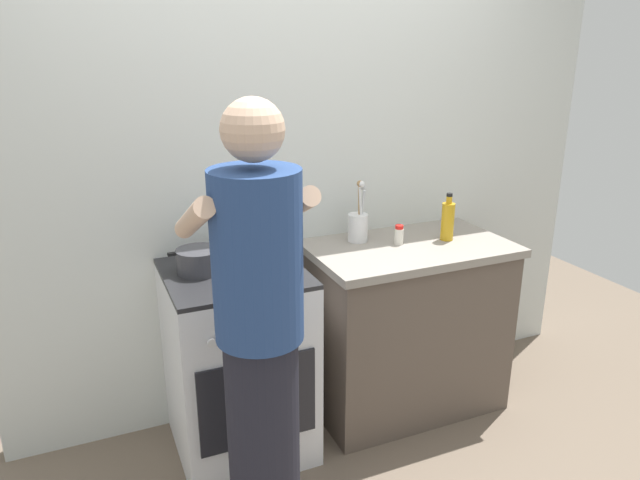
{
  "coord_description": "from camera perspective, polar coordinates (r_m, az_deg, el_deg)",
  "views": [
    {
      "loc": [
        -0.95,
        -2.2,
        1.85
      ],
      "look_at": [
        0.05,
        0.12,
        1.0
      ],
      "focal_mm": 32.99,
      "sensor_mm": 36.0,
      "label": 1
    }
  ],
  "objects": [
    {
      "name": "spice_bottle",
      "position": [
        2.93,
        7.67,
        0.49
      ],
      "size": [
        0.04,
        0.04,
        0.1
      ],
      "color": "silver",
      "rests_on": "countertop"
    },
    {
      "name": "ground",
      "position": [
        3.03,
        0.03,
        -19.07
      ],
      "size": [
        6.0,
        6.0,
        0.0
      ],
      "primitive_type": "plane",
      "color": "#6B5B4C"
    },
    {
      "name": "back_wall",
      "position": [
        3.0,
        -0.25,
        7.04
      ],
      "size": [
        3.2,
        0.1,
        2.5
      ],
      "color": "silver",
      "rests_on": "ground"
    },
    {
      "name": "pot",
      "position": [
        2.6,
        -11.69,
        -1.98
      ],
      "size": [
        0.26,
        0.19,
        0.11
      ],
      "color": "#38383D",
      "rests_on": "stove_range"
    },
    {
      "name": "utensil_crock",
      "position": [
        2.95,
        3.73,
        1.56
      ],
      "size": [
        0.1,
        0.1,
        0.31
      ],
      "color": "silver",
      "rests_on": "countertop"
    },
    {
      "name": "countertop",
      "position": [
        3.12,
        8.33,
        -8.25
      ],
      "size": [
        1.0,
        0.6,
        0.9
      ],
      "color": "brown",
      "rests_on": "ground"
    },
    {
      "name": "stove_range",
      "position": [
        2.8,
        -7.93,
        -11.62
      ],
      "size": [
        0.6,
        0.62,
        0.9
      ],
      "color": "silver",
      "rests_on": "ground"
    },
    {
      "name": "oil_bottle",
      "position": [
        3.02,
        12.28,
        1.86
      ],
      "size": [
        0.07,
        0.07,
        0.24
      ],
      "color": "gold",
      "rests_on": "countertop"
    },
    {
      "name": "mixing_bowl",
      "position": [
        2.66,
        -5.71,
        -1.48
      ],
      "size": [
        0.28,
        0.28,
        0.08
      ],
      "color": "#B7B7BC",
      "rests_on": "stove_range"
    },
    {
      "name": "person",
      "position": [
        2.06,
        -5.84,
        -10.25
      ],
      "size": [
        0.41,
        0.5,
        1.7
      ],
      "color": "black",
      "rests_on": "ground"
    }
  ]
}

